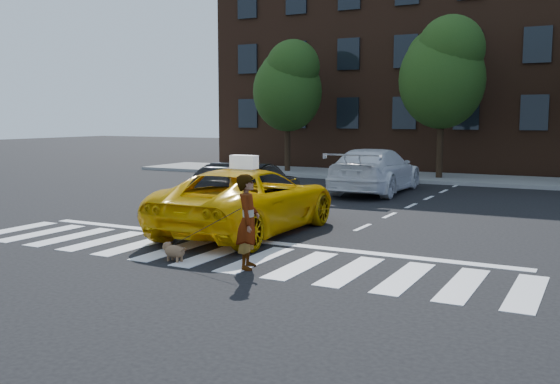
% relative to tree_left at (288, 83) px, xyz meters
% --- Properties ---
extents(ground, '(120.00, 120.00, 0.00)m').
position_rel_tree_left_xyz_m(ground, '(6.97, -17.00, -4.44)').
color(ground, black).
rests_on(ground, ground).
extents(crosswalk, '(13.00, 2.40, 0.01)m').
position_rel_tree_left_xyz_m(crosswalk, '(6.97, -17.00, -4.43)').
color(crosswalk, silver).
rests_on(crosswalk, ground).
extents(stop_line, '(12.00, 0.30, 0.01)m').
position_rel_tree_left_xyz_m(stop_line, '(6.97, -15.40, -4.43)').
color(stop_line, silver).
rests_on(stop_line, ground).
extents(sidewalk_far, '(30.00, 4.00, 0.15)m').
position_rel_tree_left_xyz_m(sidewalk_far, '(6.97, 0.50, -4.37)').
color(sidewalk_far, slate).
rests_on(sidewalk_far, ground).
extents(building, '(26.00, 10.00, 12.00)m').
position_rel_tree_left_xyz_m(building, '(6.97, 8.00, 1.56)').
color(building, '#432617').
rests_on(building, ground).
extents(tree_left, '(3.39, 3.38, 6.50)m').
position_rel_tree_left_xyz_m(tree_left, '(0.00, 0.00, 0.00)').
color(tree_left, black).
rests_on(tree_left, ground).
extents(tree_mid, '(3.69, 3.69, 7.10)m').
position_rel_tree_left_xyz_m(tree_mid, '(7.50, -0.00, 0.41)').
color(tree_mid, black).
rests_on(tree_mid, ground).
extents(taxi, '(2.68, 5.70, 1.58)m').
position_rel_tree_left_xyz_m(taxi, '(6.32, -14.50, -3.65)').
color(taxi, '#E4AB04').
rests_on(taxi, ground).
extents(black_sedan, '(2.06, 4.77, 1.53)m').
position_rel_tree_left_xyz_m(black_sedan, '(4.97, -12.31, -3.68)').
color(black_sedan, black).
rests_on(black_sedan, ground).
extents(white_suv, '(2.52, 5.76, 1.65)m').
position_rel_tree_left_xyz_m(white_suv, '(6.38, -5.39, -3.62)').
color(white_suv, white).
rests_on(white_suv, ground).
extents(woman, '(0.62, 0.75, 1.76)m').
position_rel_tree_left_xyz_m(woman, '(8.17, -17.65, -3.56)').
color(woman, '#999999').
rests_on(woman, ground).
extents(dog, '(0.63, 0.33, 0.36)m').
position_rel_tree_left_xyz_m(dog, '(6.59, -17.85, -4.23)').
color(dog, olive).
rests_on(dog, ground).
extents(taxi_sign, '(0.65, 0.29, 0.32)m').
position_rel_tree_left_xyz_m(taxi_sign, '(6.32, -14.70, -2.70)').
color(taxi_sign, white).
rests_on(taxi_sign, taxi).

